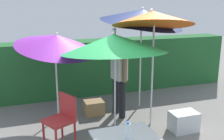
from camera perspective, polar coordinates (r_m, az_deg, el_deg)
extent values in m
plane|color=gray|center=(5.52, 1.03, -11.88)|extent=(24.00, 24.00, 0.00)
cube|color=#23602D|center=(7.30, -4.93, 0.61)|extent=(8.00, 0.70, 1.43)
cylinder|color=silver|center=(5.15, 0.61, -4.67)|extent=(0.04, 0.04, 1.52)
cone|color=green|center=(4.92, 0.47, 5.58)|extent=(1.93, 1.95, 0.52)
sphere|color=silver|center=(4.89, 0.31, 7.75)|extent=(0.05, 0.05, 0.05)
cylinder|color=silver|center=(5.76, -11.49, -2.98)|extent=(0.04, 0.04, 1.51)
cone|color=purple|center=(5.58, -11.70, 5.87)|extent=(1.67, 1.64, 0.77)
sphere|color=silver|center=(5.58, -11.55, 7.51)|extent=(0.05, 0.05, 0.05)
cylinder|color=silver|center=(5.35, 8.42, -1.44)|extent=(0.04, 0.04, 2.00)
cone|color=#EA5919|center=(5.15, 8.57, 10.72)|extent=(1.55, 1.54, 0.66)
sphere|color=silver|center=(5.14, 8.32, 12.40)|extent=(0.05, 0.05, 0.05)
cylinder|color=silver|center=(6.30, 5.96, 0.79)|extent=(0.04, 0.04, 1.94)
cone|color=#19234C|center=(6.16, 6.34, 11.14)|extent=(1.90, 1.88, 0.71)
sphere|color=silver|center=(6.17, 6.49, 12.83)|extent=(0.05, 0.05, 0.05)
cylinder|color=black|center=(6.02, 0.80, -5.35)|extent=(0.14, 0.14, 0.82)
cylinder|color=black|center=(5.79, 2.16, -6.17)|extent=(0.14, 0.14, 0.82)
cube|color=silver|center=(5.71, 1.52, 0.77)|extent=(0.28, 0.39, 0.56)
sphere|color=#8C6647|center=(5.63, 1.54, 4.63)|extent=(0.22, 0.22, 0.22)
cylinder|color=silver|center=(5.81, 0.41, 6.04)|extent=(0.10, 0.10, 0.56)
cylinder|color=#8C6647|center=(5.52, 2.70, 0.07)|extent=(0.10, 0.10, 0.52)
cylinder|color=#B72D2D|center=(4.92, -14.16, -12.91)|extent=(0.04, 0.04, 0.44)
cylinder|color=#B72D2D|center=(5.10, -10.45, -11.68)|extent=(0.04, 0.04, 0.44)
cylinder|color=#B72D2D|center=(4.83, -7.78, -13.16)|extent=(0.04, 0.04, 0.44)
cube|color=#B72D2D|center=(4.76, -11.15, -10.43)|extent=(0.59, 0.59, 0.05)
cube|color=#B72D2D|center=(4.78, -9.29, -7.32)|extent=(0.23, 0.41, 0.40)
cube|color=silver|center=(5.48, 14.82, -10.39)|extent=(0.52, 0.36, 0.38)
cube|color=#9E7A4C|center=(6.07, -3.83, -7.83)|extent=(0.41, 0.35, 0.30)
cube|color=silver|center=(3.56, 2.72, -13.84)|extent=(0.80, 0.60, 0.03)
cylinder|color=silver|center=(3.42, 3.30, -12.79)|extent=(0.07, 0.07, 0.22)
cylinder|color=#2D60B7|center=(3.36, 3.33, -10.97)|extent=(0.04, 0.04, 0.02)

